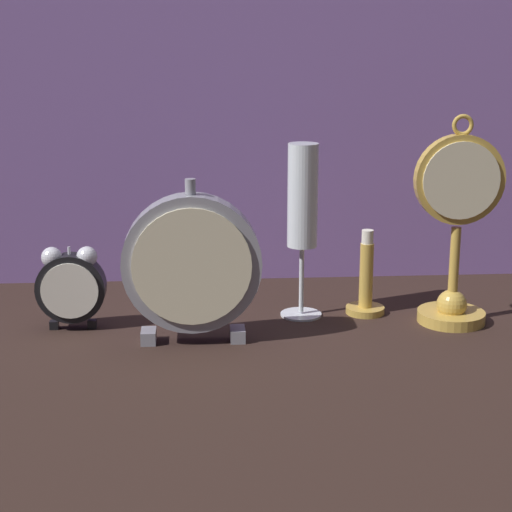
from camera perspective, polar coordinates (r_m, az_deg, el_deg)
name	(u,v)px	position (r m, az deg, el deg)	size (l,w,h in m)	color
ground_plane	(260,347)	(1.14, 0.27, -6.08)	(4.00, 4.00, 0.00)	black
fabric_backdrop_drape	(246,99)	(1.39, -0.70, 10.41)	(1.31, 0.01, 0.60)	#8460A8
pocket_watch_on_stand	(456,236)	(1.23, 13.20, 1.29)	(0.13, 0.10, 0.30)	gold
alarm_clock_twin_bell	(71,284)	(1.21, -12.24, -1.83)	(0.10, 0.03, 0.12)	black
mantel_clock_silver	(192,264)	(1.13, -4.30, -0.55)	(0.18, 0.04, 0.22)	gray
champagne_flute	(303,208)	(1.22, 3.12, 3.21)	(0.06, 0.06, 0.25)	silver
brass_candlestick	(366,287)	(1.27, 7.33, -2.07)	(0.06, 0.06, 0.13)	gold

